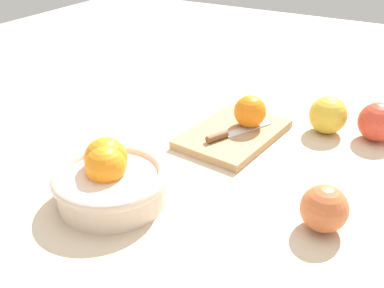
{
  "coord_description": "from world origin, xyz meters",
  "views": [
    {
      "loc": [
        -0.63,
        -0.28,
        0.42
      ],
      "look_at": [
        -0.03,
        0.07,
        0.04
      ],
      "focal_mm": 41.93,
      "sensor_mm": 36.0,
      "label": 1
    }
  ],
  "objects_px": {
    "cutting_board": "(234,134)",
    "orange_on_board": "(250,111)",
    "bowl": "(110,179)",
    "apple_front_right": "(378,122)",
    "apple_front_left": "(324,209)",
    "apple_front_right_2": "(328,115)",
    "knife": "(230,133)"
  },
  "relations": [
    {
      "from": "cutting_board",
      "to": "orange_on_board",
      "type": "xyz_separation_m",
      "value": [
        0.03,
        -0.02,
        0.04
      ]
    },
    {
      "from": "orange_on_board",
      "to": "bowl",
      "type": "bearing_deg",
      "value": 163.13
    },
    {
      "from": "orange_on_board",
      "to": "apple_front_right",
      "type": "distance_m",
      "value": 0.25
    },
    {
      "from": "apple_front_left",
      "to": "apple_front_right_2",
      "type": "distance_m",
      "value": 0.31
    },
    {
      "from": "cutting_board",
      "to": "apple_front_right",
      "type": "distance_m",
      "value": 0.28
    },
    {
      "from": "apple_front_right",
      "to": "orange_on_board",
      "type": "bearing_deg",
      "value": 113.85
    },
    {
      "from": "knife",
      "to": "bowl",
      "type": "bearing_deg",
      "value": 162.72
    },
    {
      "from": "apple_front_right",
      "to": "knife",
      "type": "bearing_deg",
      "value": 122.84
    },
    {
      "from": "cutting_board",
      "to": "apple_front_left",
      "type": "height_order",
      "value": "apple_front_left"
    },
    {
      "from": "bowl",
      "to": "orange_on_board",
      "type": "relative_size",
      "value": 2.81
    },
    {
      "from": "bowl",
      "to": "apple_front_left",
      "type": "xyz_separation_m",
      "value": [
        0.1,
        -0.31,
        -0.0
      ]
    },
    {
      "from": "apple_front_right_2",
      "to": "apple_front_right",
      "type": "bearing_deg",
      "value": -80.04
    },
    {
      "from": "orange_on_board",
      "to": "knife",
      "type": "xyz_separation_m",
      "value": [
        -0.06,
        0.01,
        -0.03
      ]
    },
    {
      "from": "orange_on_board",
      "to": "apple_front_right",
      "type": "relative_size",
      "value": 0.84
    },
    {
      "from": "bowl",
      "to": "orange_on_board",
      "type": "xyz_separation_m",
      "value": [
        0.32,
        -0.1,
        0.01
      ]
    },
    {
      "from": "cutting_board",
      "to": "apple_front_right_2",
      "type": "distance_m",
      "value": 0.19
    },
    {
      "from": "bowl",
      "to": "apple_front_left",
      "type": "bearing_deg",
      "value": -72.77
    },
    {
      "from": "apple_front_left",
      "to": "apple_front_right_2",
      "type": "bearing_deg",
      "value": 14.24
    },
    {
      "from": "apple_front_right",
      "to": "apple_front_left",
      "type": "distance_m",
      "value": 0.32
    },
    {
      "from": "cutting_board",
      "to": "knife",
      "type": "relative_size",
      "value": 1.51
    },
    {
      "from": "cutting_board",
      "to": "apple_front_right",
      "type": "xyz_separation_m",
      "value": [
        0.13,
        -0.24,
        0.03
      ]
    },
    {
      "from": "bowl",
      "to": "apple_front_left",
      "type": "height_order",
      "value": "bowl"
    },
    {
      "from": "bowl",
      "to": "cutting_board",
      "type": "xyz_separation_m",
      "value": [
        0.28,
        -0.08,
        -0.03
      ]
    },
    {
      "from": "apple_front_right",
      "to": "apple_front_right_2",
      "type": "relative_size",
      "value": 1.01
    },
    {
      "from": "apple_front_right",
      "to": "apple_front_right_2",
      "type": "distance_m",
      "value": 0.09
    },
    {
      "from": "orange_on_board",
      "to": "apple_front_right",
      "type": "bearing_deg",
      "value": -66.15
    },
    {
      "from": "orange_on_board",
      "to": "cutting_board",
      "type": "bearing_deg",
      "value": 150.97
    },
    {
      "from": "orange_on_board",
      "to": "apple_front_right",
      "type": "xyz_separation_m",
      "value": [
        0.1,
        -0.23,
        -0.01
      ]
    },
    {
      "from": "cutting_board",
      "to": "orange_on_board",
      "type": "relative_size",
      "value": 3.45
    },
    {
      "from": "knife",
      "to": "apple_front_right",
      "type": "height_order",
      "value": "apple_front_right"
    },
    {
      "from": "orange_on_board",
      "to": "apple_front_left",
      "type": "height_order",
      "value": "orange_on_board"
    },
    {
      "from": "orange_on_board",
      "to": "knife",
      "type": "relative_size",
      "value": 0.44
    }
  ]
}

